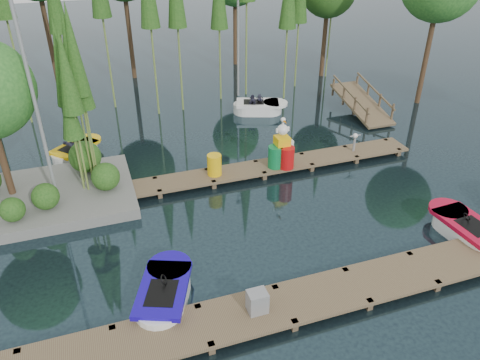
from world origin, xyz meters
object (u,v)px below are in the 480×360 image
object	(u,v)px
yellow_barrel	(214,165)
utility_cabinet	(257,302)
boat_blue	(164,294)
boat_red	(466,230)
island	(14,118)
drum_cluster	(283,152)
boat_yellow_far	(76,151)

from	to	relation	value
yellow_barrel	utility_cabinet	bearing A→B (deg)	-97.51
boat_blue	boat_red	world-z (taller)	boat_blue
island	utility_cabinet	bearing A→B (deg)	-54.58
utility_cabinet	yellow_barrel	size ratio (longest dim) A/B	0.73
boat_blue	island	bearing A→B (deg)	139.88
drum_cluster	yellow_barrel	bearing A→B (deg)	176.78
drum_cluster	island	bearing A→B (deg)	174.14
boat_blue	yellow_barrel	world-z (taller)	yellow_barrel
island	boat_red	size ratio (longest dim) A/B	2.42
boat_yellow_far	drum_cluster	world-z (taller)	drum_cluster
island	boat_red	bearing A→B (deg)	-27.24
boat_yellow_far	utility_cabinet	xyz separation A→B (m)	(4.02, -10.83, 0.34)
boat_red	drum_cluster	world-z (taller)	drum_cluster
boat_blue	boat_red	xyz separation A→B (m)	(9.62, -0.27, -0.00)
yellow_barrel	drum_cluster	size ratio (longest dim) A/B	0.41
boat_blue	boat_yellow_far	distance (m)	9.67
utility_cabinet	island	bearing A→B (deg)	125.42
yellow_barrel	boat_blue	bearing A→B (deg)	-118.28
boat_red	yellow_barrel	xyz separation A→B (m)	(-6.58, 5.92, 0.44)
boat_yellow_far	yellow_barrel	bearing A→B (deg)	-60.59
drum_cluster	boat_red	bearing A→B (deg)	-56.28
boat_red	boat_yellow_far	bearing A→B (deg)	136.54
boat_blue	yellow_barrel	distance (m)	6.43
island	boat_blue	xyz separation A→B (m)	(3.42, -6.44, -2.92)
island	boat_yellow_far	xyz separation A→B (m)	(1.52, 3.04, -2.93)
boat_red	utility_cabinet	distance (m)	7.58
boat_yellow_far	utility_cabinet	distance (m)	11.55
island	yellow_barrel	world-z (taller)	island
boat_yellow_far	island	bearing A→B (deg)	-139.45
boat_red	island	bearing A→B (deg)	149.54
boat_blue	boat_red	distance (m)	9.62
boat_blue	boat_yellow_far	size ratio (longest dim) A/B	1.19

